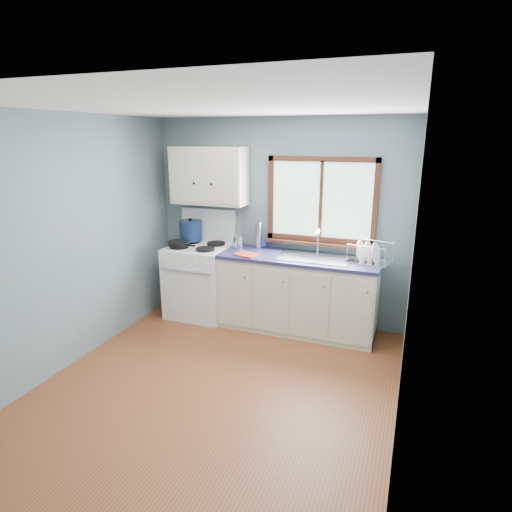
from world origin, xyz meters
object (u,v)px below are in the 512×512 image
(sink, at_px, (313,263))
(thermos, at_px, (258,235))
(stockpot, at_px, (191,230))
(utensil_crock, at_px, (238,242))
(skillet, at_px, (179,243))
(base_cabinets, at_px, (297,297))
(gas_range, at_px, (200,279))
(dish_rack, at_px, (369,257))

(sink, distance_m, thermos, 0.81)
(stockpot, height_order, utensil_crock, utensil_crock)
(skillet, xyz_separation_m, utensil_crock, (0.68, 0.28, 0.01))
(skillet, distance_m, thermos, 0.99)
(base_cabinets, bearing_deg, stockpot, 175.37)
(base_cabinets, height_order, skillet, skillet)
(stockpot, bearing_deg, skillet, -90.06)
(gas_range, bearing_deg, sink, 0.71)
(gas_range, relative_size, skillet, 3.23)
(thermos, bearing_deg, sink, -14.59)
(thermos, bearing_deg, dish_rack, -5.77)
(skillet, height_order, dish_rack, dish_rack)
(stockpot, distance_m, dish_rack, 2.28)
(dish_rack, bearing_deg, skillet, -161.74)
(sink, xyz_separation_m, skillet, (-1.67, -0.17, 0.13))
(base_cabinets, bearing_deg, sink, -0.13)
(stockpot, bearing_deg, base_cabinets, -4.63)
(base_cabinets, relative_size, skillet, 4.39)
(base_cabinets, distance_m, stockpot, 1.64)
(gas_range, height_order, utensil_crock, gas_range)
(stockpot, bearing_deg, dish_rack, -1.58)
(gas_range, bearing_deg, skillet, -139.39)
(gas_range, bearing_deg, dish_rack, 2.07)
(sink, bearing_deg, skillet, -174.03)
(stockpot, bearing_deg, sink, -4.14)
(skillet, xyz_separation_m, dish_rack, (2.28, 0.23, -0.01))
(sink, bearing_deg, utensil_crock, 173.78)
(stockpot, xyz_separation_m, dish_rack, (2.28, -0.06, -0.11))
(base_cabinets, height_order, stockpot, stockpot)
(gas_range, height_order, sink, gas_range)
(sink, bearing_deg, dish_rack, 5.35)
(gas_range, height_order, dish_rack, gas_range)
(sink, height_order, utensil_crock, utensil_crock)
(stockpot, height_order, thermos, stockpot)
(base_cabinets, xyz_separation_m, dish_rack, (0.79, 0.06, 0.57))
(sink, relative_size, dish_rack, 1.65)
(gas_range, xyz_separation_m, stockpot, (-0.18, 0.14, 0.60))
(gas_range, distance_m, utensil_crock, 0.72)
(thermos, relative_size, dish_rack, 0.65)
(sink, relative_size, thermos, 2.54)
(skillet, bearing_deg, dish_rack, 19.92)
(sink, distance_m, dish_rack, 0.63)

